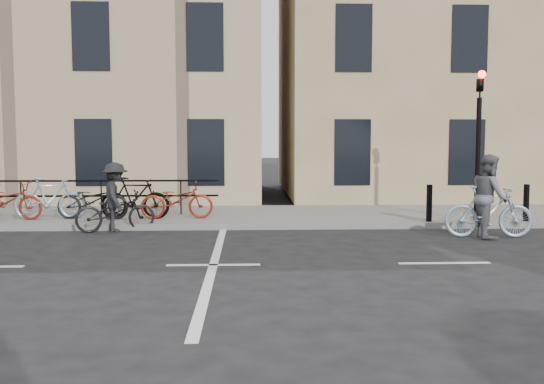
{
  "coord_description": "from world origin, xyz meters",
  "views": [
    {
      "loc": [
        0.61,
        -10.23,
        2.15
      ],
      "look_at": [
        1.07,
        1.77,
        1.1
      ],
      "focal_mm": 40.0,
      "sensor_mm": 36.0,
      "label": 1
    }
  ],
  "objects": [
    {
      "name": "ground",
      "position": [
        0.0,
        0.0,
        0.0
      ],
      "size": [
        120.0,
        120.0,
        0.0
      ],
      "primitive_type": "plane",
      "color": "black",
      "rests_on": "ground"
    },
    {
      "name": "sidewalk",
      "position": [
        -4.0,
        6.0,
        0.07
      ],
      "size": [
        46.0,
        4.0,
        0.15
      ],
      "primitive_type": "cube",
      "color": "slate",
      "rests_on": "ground"
    },
    {
      "name": "building_east",
      "position": [
        9.0,
        13.0,
        6.15
      ],
      "size": [
        14.0,
        10.0,
        12.0
      ],
      "primitive_type": "cube",
      "color": "#9D895F",
      "rests_on": "sidewalk"
    },
    {
      "name": "traffic_light",
      "position": [
        6.2,
        4.34,
        2.45
      ],
      "size": [
        0.18,
        0.3,
        3.9
      ],
      "color": "black",
      "rests_on": "sidewalk"
    },
    {
      "name": "bollard_east",
      "position": [
        5.0,
        4.25,
        0.6
      ],
      "size": [
        0.14,
        0.14,
        0.9
      ],
      "primitive_type": "cylinder",
      "color": "black",
      "rests_on": "sidewalk"
    },
    {
      "name": "bollard_west",
      "position": [
        7.4,
        4.25,
        0.6
      ],
      "size": [
        0.14,
        0.14,
        0.9
      ],
      "primitive_type": "cylinder",
      "color": "black",
      "rests_on": "sidewalk"
    },
    {
      "name": "parked_bikes",
      "position": [
        -4.35,
        5.04,
        0.64
      ],
      "size": [
        8.3,
        1.23,
        1.05
      ],
      "color": "black",
      "rests_on": "sidewalk"
    },
    {
      "name": "cyclist_grey",
      "position": [
        5.84,
        2.68,
        0.74
      ],
      "size": [
        1.94,
        0.96,
        1.83
      ],
      "rotation": [
        0.0,
        0.0,
        1.47
      ],
      "color": "#91ACBE",
      "rests_on": "ground"
    },
    {
      "name": "cyclist_dark",
      "position": [
        -2.5,
        3.9,
        0.64
      ],
      "size": [
        1.92,
        1.2,
        1.62
      ],
      "rotation": [
        0.0,
        0.0,
        1.91
      ],
      "color": "black",
      "rests_on": "ground"
    }
  ]
}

